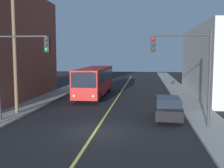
{
  "coord_description": "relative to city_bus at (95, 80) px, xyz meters",
  "views": [
    {
      "loc": [
        2.97,
        -16.28,
        4.63
      ],
      "look_at": [
        0.0,
        8.48,
        2.0
      ],
      "focal_mm": 44.33,
      "sensor_mm": 36.0,
      "label": 1
    }
  ],
  "objects": [
    {
      "name": "parked_car_black",
      "position": [
        7.23,
        -10.54,
        -0.98
      ],
      "size": [
        1.92,
        4.45,
        1.62
      ],
      "color": "black",
      "rests_on": "ground"
    },
    {
      "name": "ground_plane",
      "position": [
        2.61,
        -14.11,
        -1.82
      ],
      "size": [
        120.0,
        120.0,
        0.0
      ],
      "primitive_type": "plane",
      "color": "black"
    },
    {
      "name": "sidewalk_right",
      "position": [
        9.86,
        -4.11,
        -1.74
      ],
      "size": [
        2.5,
        90.0,
        0.15
      ],
      "primitive_type": "cube",
      "color": "gray",
      "rests_on": "ground"
    },
    {
      "name": "city_bus",
      "position": [
        0.0,
        0.0,
        0.0
      ],
      "size": [
        2.65,
        12.18,
        3.2
      ],
      "color": "maroon",
      "rests_on": "ground"
    },
    {
      "name": "traffic_signal_right_corner",
      "position": [
        8.02,
        -12.77,
        2.49
      ],
      "size": [
        3.75,
        0.48,
        6.0
      ],
      "color": "#2D2D33",
      "rests_on": "sidewalk_right"
    },
    {
      "name": "utility_pole_near",
      "position": [
        -4.31,
        -10.24,
        4.1
      ],
      "size": [
        2.4,
        0.28,
        10.52
      ],
      "color": "brown",
      "rests_on": "sidewalk_left"
    },
    {
      "name": "lane_stripe_center",
      "position": [
        2.61,
        0.89,
        -1.81
      ],
      "size": [
        0.16,
        60.0,
        0.01
      ],
      "primitive_type": "cube",
      "color": "#D8CC4C",
      "rests_on": "ground"
    },
    {
      "name": "traffic_signal_left_corner",
      "position": [
        -2.8,
        -12.68,
        2.49
      ],
      "size": [
        3.75,
        0.48,
        6.0
      ],
      "color": "#2D2D33",
      "rests_on": "sidewalk_left"
    },
    {
      "name": "sidewalk_left",
      "position": [
        -4.64,
        -4.11,
        -1.74
      ],
      "size": [
        2.5,
        90.0,
        0.15
      ],
      "primitive_type": "cube",
      "color": "gray",
      "rests_on": "ground"
    }
  ]
}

